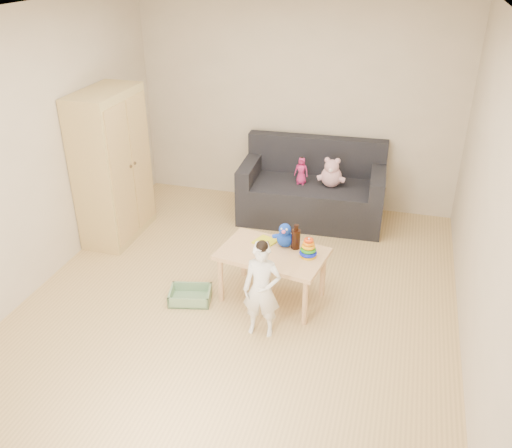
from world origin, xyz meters
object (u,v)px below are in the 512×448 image
(sofa, at_px, (311,201))
(toddler, at_px, (262,291))
(wardrobe, at_px, (112,166))
(play_table, at_px, (272,275))

(sofa, xyz_separation_m, toddler, (-0.00, -2.28, 0.20))
(sofa, distance_m, toddler, 2.29)
(wardrobe, relative_size, toddler, 1.94)
(wardrobe, xyz_separation_m, toddler, (2.07, -1.29, -0.41))
(sofa, bearing_deg, toddler, -92.95)
(sofa, height_order, toddler, toddler)
(play_table, bearing_deg, toddler, -85.41)
(toddler, bearing_deg, sofa, 87.05)
(sofa, xyz_separation_m, play_table, (-0.04, -1.75, 0.02))
(wardrobe, bearing_deg, sofa, 25.50)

